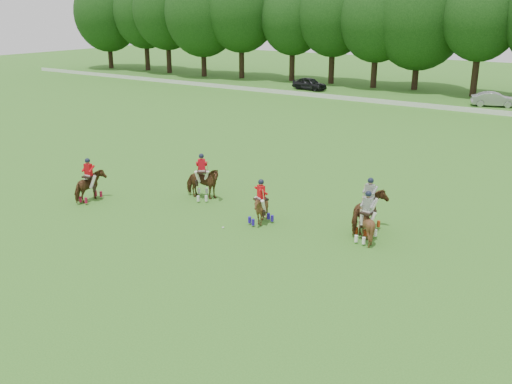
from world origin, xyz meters
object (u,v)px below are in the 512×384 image
Objects in this scene: car_mid at (494,99)px; polo_ball at (223,228)px; car_left at (310,84)px; polo_stripe_b at (367,223)px; polo_stripe_a at (369,212)px; polo_red_a at (90,186)px; polo_red_b at (202,183)px; polo_red_c at (261,208)px.

polo_ball is (-2.54, -39.85, -0.64)m from car_mid.
polo_stripe_b is (23.45, -37.59, 0.05)m from car_left.
car_left is at bearing 113.96° from polo_ball.
polo_stripe_b is (3.21, -37.59, 0.08)m from car_mid.
polo_stripe_a is at bearing 30.44° from polo_ball.
car_left is at bearing 71.43° from car_mid.
polo_stripe_b is (0.32, -0.93, -0.13)m from polo_stripe_a.
polo_stripe_a is 6.34m from polo_ball.
polo_stripe_b is at bearing 166.31° from car_mid.
polo_stripe_a is (23.12, -36.66, 0.19)m from car_left.
polo_red_a is at bearing -167.50° from polo_stripe_b.
polo_ball is at bearing -147.71° from car_left.
car_left is 1.93× the size of polo_stripe_b.
car_left is 43.35m from polo_stripe_a.
car_left is 1.89× the size of polo_red_a.
car_left is 41.79m from polo_red_a.
car_left is at bearing 121.95° from polo_stripe_b.
car_left is 1.78× the size of polo_red_b.
car_left is 2.01× the size of polo_red_c.
car_mid is 2.01× the size of polo_red_c.
polo_red_b is at bearing -150.51° from car_left.
polo_stripe_a reaches higher than polo_red_b.
car_mid is 1.89× the size of polo_red_a.
polo_stripe_a reaches higher than polo_red_a.
car_mid reaches higher than polo_ball.
polo_red_a reaches higher than polo_stripe_b.
car_mid is 36.78m from polo_stripe_a.
polo_red_c is (4.37, -1.23, -0.12)m from polo_red_b.
polo_stripe_b is (9.06, -0.40, -0.08)m from polo_red_b.
polo_red_b is 0.96× the size of polo_stripe_a.
polo_red_a is 7.81m from polo_ball.
car_mid is at bearing -81.66° from car_left.
polo_ball is (-5.42, -3.18, -0.85)m from polo_stripe_a.
polo_stripe_a reaches higher than polo_stripe_b.
polo_ball is (-1.05, -1.42, -0.68)m from polo_red_c.
polo_red_b is at bearing 164.25° from polo_red_c.
polo_red_a is at bearing -142.54° from polo_red_b.
polo_red_b is at bearing 141.31° from polo_ball.
polo_stripe_b is at bearing 12.50° from polo_red_a.
car_left is 1.00× the size of car_mid.
car_left is 42.76m from polo_red_c.
polo_red_a is 0.94× the size of polo_red_b.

